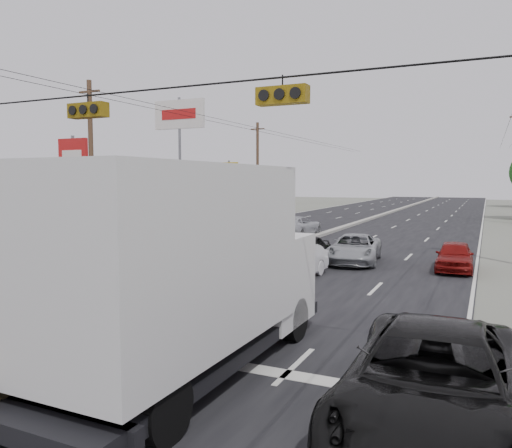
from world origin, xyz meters
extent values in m
plane|color=#606356|center=(0.00, 0.00, 0.00)|extent=(200.00, 200.00, 0.00)
cube|color=black|center=(0.00, 30.00, 0.00)|extent=(20.00, 160.00, 0.02)
cube|color=gray|center=(0.00, 30.00, 0.10)|extent=(0.50, 160.00, 0.20)
cube|color=tan|center=(-26.00, 25.00, 2.30)|extent=(12.00, 42.00, 4.60)
cube|color=black|center=(-17.00, 25.00, 0.00)|extent=(10.00, 42.00, 0.02)
cylinder|color=#422D1E|center=(-12.50, 15.00, 5.00)|extent=(0.30, 0.30, 10.00)
cube|color=#422D1E|center=(-12.50, 15.00, 9.30)|extent=(1.60, 0.12, 0.12)
cylinder|color=#422D1E|center=(-12.50, 40.00, 5.00)|extent=(0.30, 0.30, 10.00)
cube|color=#422D1E|center=(-12.50, 40.00, 9.30)|extent=(1.60, 0.12, 0.12)
cylinder|color=black|center=(0.00, 0.00, 5.80)|extent=(25.00, 0.04, 0.04)
cube|color=#72590C|center=(1.50, 0.00, 5.45)|extent=(1.05, 0.30, 0.35)
cube|color=#72590C|center=(6.50, 0.00, 5.45)|extent=(1.05, 0.30, 0.35)
cylinder|color=slate|center=(-17.00, 18.00, 3.50)|extent=(0.24, 0.24, 7.00)
cube|color=#B21414|center=(-17.00, 18.00, 5.50)|extent=(2.60, 0.25, 2.60)
cylinder|color=slate|center=(-14.50, 28.00, 5.50)|extent=(0.24, 0.24, 11.00)
cube|color=silver|center=(-14.50, 28.00, 9.55)|extent=(5.00, 0.25, 2.50)
cylinder|color=slate|center=(-16.00, 40.00, 3.00)|extent=(0.24, 0.24, 6.00)
cube|color=gold|center=(-16.00, 40.00, 4.90)|extent=(2.20, 0.25, 1.80)
cylinder|color=#382619|center=(-22.00, 60.00, 1.08)|extent=(0.28, 0.28, 2.16)
sphere|color=#194612|center=(-22.00, 60.00, 3.72)|extent=(4.80, 4.80, 4.80)
cube|color=black|center=(4.97, -1.07, 0.52)|extent=(2.71, 8.05, 0.29)
cube|color=silver|center=(4.96, -1.98, 2.46)|extent=(2.92, 5.76, 3.21)
cube|color=silver|center=(4.99, 1.86, 1.43)|extent=(2.77, 2.20, 2.06)
cylinder|color=black|center=(3.79, 1.58, 0.52)|extent=(0.35, 1.03, 1.03)
cylinder|color=black|center=(6.19, 1.56, 0.52)|extent=(0.35, 1.03, 1.03)
cylinder|color=black|center=(3.74, -3.58, 0.52)|extent=(0.35, 1.03, 1.03)
cylinder|color=black|center=(6.15, -3.60, 0.52)|extent=(0.35, 1.03, 1.03)
imported|color=olive|center=(2.88, -2.88, 0.88)|extent=(2.49, 6.10, 1.77)
imported|color=red|center=(1.40, 3.70, 0.78)|extent=(2.03, 4.87, 1.57)
imported|color=black|center=(9.60, -1.67, 0.78)|extent=(2.69, 5.65, 1.56)
imported|color=black|center=(2.99, 10.86, 0.71)|extent=(1.91, 4.26, 1.42)
imported|color=white|center=(3.58, 8.36, 0.66)|extent=(1.69, 4.10, 1.32)
imported|color=#94989B|center=(4.77, 13.23, 0.65)|extent=(2.69, 4.88, 1.29)
imported|color=maroon|center=(9.06, 12.99, 0.61)|extent=(1.56, 3.65, 1.23)
imported|color=black|center=(-5.62, 11.64, 0.68)|extent=(1.98, 4.72, 1.36)
imported|color=#ABADB3|center=(-1.40, 22.10, 0.70)|extent=(2.49, 5.11, 1.40)
camera|label=1|loc=(10.24, -9.27, 3.78)|focal=35.00mm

